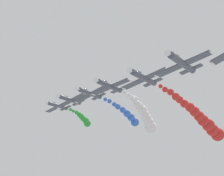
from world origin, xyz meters
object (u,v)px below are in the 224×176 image
(airplane_right_outer, at_px, (90,93))
(airplane_trailing, at_px, (70,100))
(airplane_left_outer, at_px, (109,86))
(airplane_right_inner, at_px, (143,77))
(airplane_left_inner, at_px, (182,63))
(airplane_high_slot, at_px, (58,106))

(airplane_right_outer, height_order, airplane_trailing, airplane_trailing)
(airplane_left_outer, distance_m, airplane_right_outer, 14.37)
(airplane_right_inner, relative_size, airplane_trailing, 1.00)
(airplane_left_inner, height_order, airplane_high_slot, airplane_high_slot)
(airplane_right_inner, relative_size, airplane_right_outer, 1.00)
(airplane_left_inner, height_order, airplane_right_inner, airplane_right_inner)
(airplane_right_outer, height_order, airplane_high_slot, airplane_high_slot)
(airplane_right_outer, distance_m, airplane_high_slot, 30.19)
(airplane_left_inner, height_order, airplane_trailing, airplane_trailing)
(airplane_left_outer, height_order, airplane_right_outer, airplane_right_outer)
(airplane_right_inner, bearing_deg, airplane_left_inner, 139.16)
(airplane_left_outer, height_order, airplane_high_slot, airplane_high_slot)
(airplane_right_inner, bearing_deg, airplane_left_outer, -33.77)
(airplane_right_inner, height_order, airplane_high_slot, airplane_high_slot)
(airplane_right_outer, relative_size, airplane_trailing, 1.00)
(airplane_right_inner, distance_m, airplane_right_outer, 28.84)
(airplane_high_slot, bearing_deg, airplane_left_inner, 141.89)
(airplane_left_inner, distance_m, airplane_high_slot, 74.00)
(airplane_right_inner, bearing_deg, airplane_high_slot, -37.42)
(airplane_trailing, bearing_deg, airplane_left_inner, 142.45)
(airplane_left_inner, xyz_separation_m, airplane_right_inner, (11.28, -9.75, 1.58))
(airplane_left_outer, bearing_deg, airplane_left_inner, 142.63)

